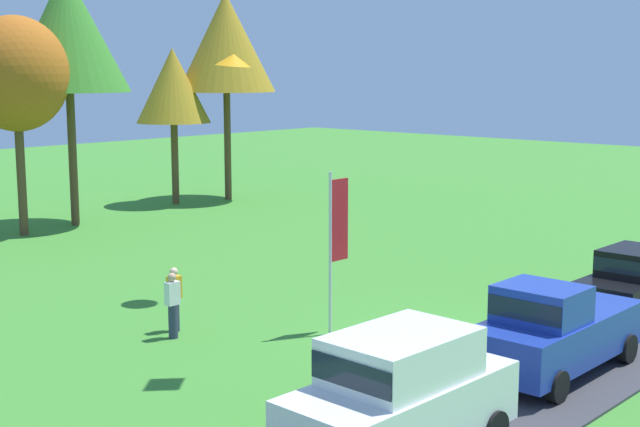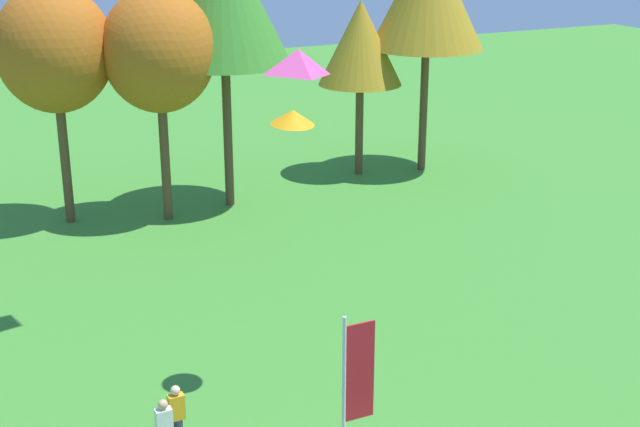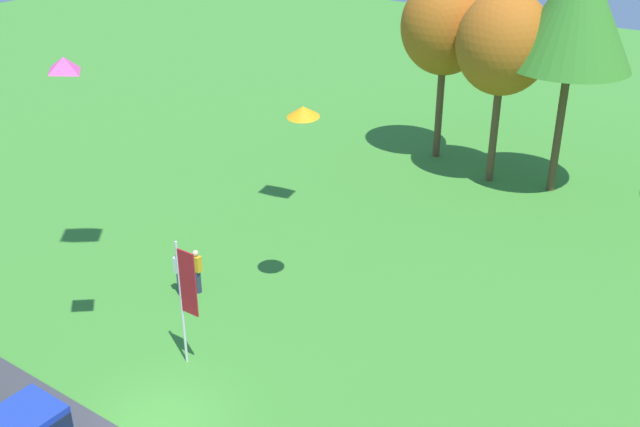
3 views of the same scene
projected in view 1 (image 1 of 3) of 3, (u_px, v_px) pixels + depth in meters
The scene contains 13 objects.
ground_plane at pixel (446, 343), 22.36m from camera, with size 120.00×120.00×0.00m, color #3D842D.
pavement_strip at pixel (547, 367), 20.48m from camera, with size 36.00×4.40×0.06m, color #38383D.
car_suv_mid_row at pixel (401, 391), 15.41m from camera, with size 4.65×2.14×2.28m.
car_pickup_by_flagpole at pixel (553, 329), 19.76m from camera, with size 5.00×2.05×2.14m.
car_sedan_far_end at pixel (635, 280), 24.68m from camera, with size 4.41×1.96×1.84m.
person_beside_suv at pixel (173, 305), 22.66m from camera, with size 0.36×0.24×1.71m.
person_on_lawn at pixel (174, 299), 23.27m from camera, with size 0.36×0.24×1.71m.
tree_far_right at pixel (16, 74), 35.95m from camera, with size 4.25×4.25×8.97m.
tree_lone_near at pixel (67, 31), 38.10m from camera, with size 5.25×5.25×11.09m.
tree_left_of_center at pixel (173, 86), 44.64m from camera, with size 3.73×3.73×7.88m.
tree_center_back at pixel (226, 43), 45.97m from camera, with size 5.09×5.09×10.74m.
flag_banner at pixel (336, 231), 22.86m from camera, with size 0.71×0.08×4.25m.
kite_delta_trailing_tail at pixel (233, 60), 25.97m from camera, with size 1.04×1.04×0.35m, color orange.
Camera 1 is at (-18.05, -12.20, 6.80)m, focal length 50.00 mm.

